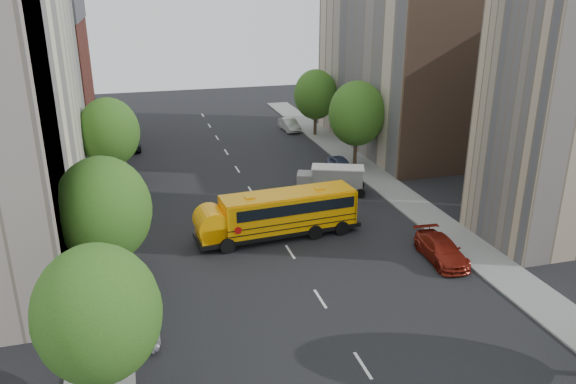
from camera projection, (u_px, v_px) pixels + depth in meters
name	position (u px, v px, depth m)	size (l,w,h in m)	color
ground	(282.00, 239.00, 38.18)	(120.00, 120.00, 0.00)	black
sidewalk_left	(107.00, 228.00, 39.73)	(3.00, 80.00, 0.12)	slate
sidewalk_right	(402.00, 197.00, 45.61)	(3.00, 80.00, 0.12)	slate
lane_markings	(251.00, 191.00, 47.20)	(0.15, 64.00, 0.01)	silver
building_left_redbrick	(37.00, 88.00, 56.58)	(10.00, 15.00, 13.00)	maroon
building_right_near	(572.00, 115.00, 35.76)	(10.00, 7.00, 17.00)	tan
building_right_far	(399.00, 60.00, 57.69)	(10.00, 22.00, 18.00)	#C4AD98
building_right_sidewall	(458.00, 76.00, 47.77)	(10.10, 0.30, 18.00)	brown
street_tree_0	(98.00, 314.00, 21.13)	(4.80, 4.80, 7.41)	#38281C
street_tree_1	(104.00, 210.00, 30.04)	(5.12, 5.12, 7.90)	#38281C
street_tree_2	(109.00, 132.00, 46.32)	(4.99, 4.99, 7.71)	#38281C
street_tree_4	(357.00, 114.00, 51.85)	(5.25, 5.25, 8.10)	#38281C
street_tree_5	(316.00, 95.00, 62.81)	(4.86, 4.86, 7.51)	#38281C
school_bus	(277.00, 213.00, 37.96)	(11.56, 3.56, 3.21)	black
safari_truck	(332.00, 179.00, 46.33)	(5.61, 3.65, 2.27)	black
parked_car_0	(141.00, 321.00, 27.63)	(1.70, 4.24, 1.44)	silver
parked_car_1	(132.00, 190.00, 45.25)	(1.50, 4.31, 1.42)	silver
parked_car_2	(129.00, 143.00, 58.80)	(2.21, 4.80, 1.33)	black
parked_car_3	(441.00, 250.00, 35.08)	(2.01, 4.95, 1.44)	maroon
parked_car_4	(341.00, 165.00, 51.37)	(1.72, 4.27, 1.45)	#363D5F
parked_car_5	(289.00, 125.00, 66.36)	(1.51, 4.34, 1.43)	#A3A59F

